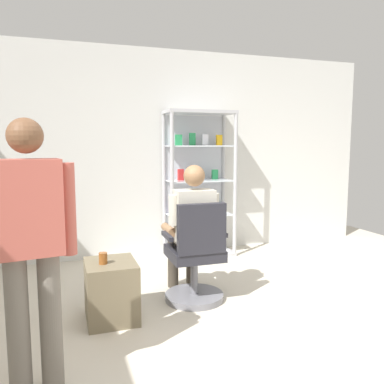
{
  "coord_description": "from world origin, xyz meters",
  "views": [
    {
      "loc": [
        -1.33,
        -2.15,
        1.49
      ],
      "look_at": [
        -0.08,
        1.58,
        1.0
      ],
      "focal_mm": 36.91,
      "sensor_mm": 36.0,
      "label": 1
    }
  ],
  "objects_px": {
    "tea_glass": "(103,258)",
    "display_cabinet_main": "(198,183)",
    "office_chair": "(196,261)",
    "seated_shopkeeper": "(191,224)",
    "storage_crate": "(111,291)",
    "standing_customer": "(30,240)"
  },
  "relations": [
    {
      "from": "storage_crate",
      "to": "standing_customer",
      "type": "relative_size",
      "value": 0.31
    },
    {
      "from": "display_cabinet_main",
      "to": "office_chair",
      "type": "height_order",
      "value": "display_cabinet_main"
    },
    {
      "from": "seated_shopkeeper",
      "to": "standing_customer",
      "type": "distance_m",
      "value": 1.78
    },
    {
      "from": "office_chair",
      "to": "storage_crate",
      "type": "distance_m",
      "value": 0.82
    },
    {
      "from": "tea_glass",
      "to": "standing_customer",
      "type": "height_order",
      "value": "standing_customer"
    },
    {
      "from": "display_cabinet_main",
      "to": "standing_customer",
      "type": "xyz_separation_m",
      "value": [
        -1.91,
        -2.52,
        -0.03
      ]
    },
    {
      "from": "display_cabinet_main",
      "to": "storage_crate",
      "type": "xyz_separation_m",
      "value": [
        -1.36,
        -1.66,
        -0.71
      ]
    },
    {
      "from": "storage_crate",
      "to": "tea_glass",
      "type": "distance_m",
      "value": 0.31
    },
    {
      "from": "display_cabinet_main",
      "to": "tea_glass",
      "type": "height_order",
      "value": "display_cabinet_main"
    },
    {
      "from": "office_chair",
      "to": "standing_customer",
      "type": "xyz_separation_m",
      "value": [
        -1.35,
        -0.97,
        0.54
      ]
    },
    {
      "from": "seated_shopkeeper",
      "to": "tea_glass",
      "type": "height_order",
      "value": "seated_shopkeeper"
    },
    {
      "from": "office_chair",
      "to": "seated_shopkeeper",
      "type": "distance_m",
      "value": 0.36
    },
    {
      "from": "display_cabinet_main",
      "to": "tea_glass",
      "type": "distance_m",
      "value": 2.25
    },
    {
      "from": "seated_shopkeeper",
      "to": "storage_crate",
      "type": "height_order",
      "value": "seated_shopkeeper"
    },
    {
      "from": "office_chair",
      "to": "tea_glass",
      "type": "xyz_separation_m",
      "value": [
        -0.86,
        -0.15,
        0.15
      ]
    },
    {
      "from": "seated_shopkeeper",
      "to": "tea_glass",
      "type": "bearing_deg",
      "value": -160.04
    },
    {
      "from": "tea_glass",
      "to": "display_cabinet_main",
      "type": "bearing_deg",
      "value": 50.01
    },
    {
      "from": "office_chair",
      "to": "storage_crate",
      "type": "relative_size",
      "value": 1.92
    },
    {
      "from": "office_chair",
      "to": "seated_shopkeeper",
      "type": "bearing_deg",
      "value": 89.35
    },
    {
      "from": "seated_shopkeeper",
      "to": "storage_crate",
      "type": "distance_m",
      "value": 0.97
    },
    {
      "from": "display_cabinet_main",
      "to": "storage_crate",
      "type": "height_order",
      "value": "display_cabinet_main"
    },
    {
      "from": "storage_crate",
      "to": "standing_customer",
      "type": "height_order",
      "value": "standing_customer"
    }
  ]
}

